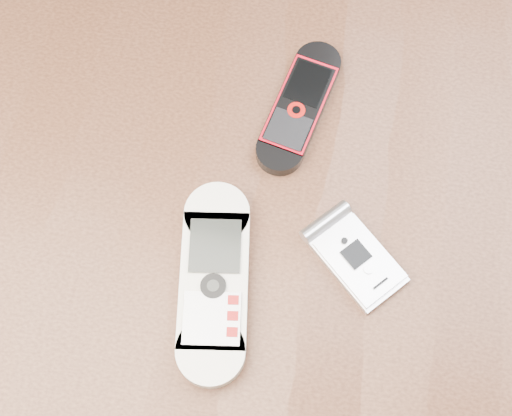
# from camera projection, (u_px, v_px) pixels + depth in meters

# --- Properties ---
(ground) EXTENTS (4.00, 4.00, 0.00)m
(ground) POSITION_uv_depth(u_px,v_px,m) (253.00, 356.00, 1.31)
(ground) COLOR #472B19
(ground) RESTS_ON ground
(table) EXTENTS (1.20, 0.80, 0.75)m
(table) POSITION_uv_depth(u_px,v_px,m) (251.00, 249.00, 0.70)
(table) COLOR black
(table) RESTS_ON ground
(nokia_white) EXTENTS (0.08, 0.17, 0.02)m
(nokia_white) POSITION_uv_depth(u_px,v_px,m) (214.00, 281.00, 0.57)
(nokia_white) COLOR silver
(nokia_white) RESTS_ON table
(nokia_black_red) EXTENTS (0.07, 0.14, 0.01)m
(nokia_black_red) POSITION_uv_depth(u_px,v_px,m) (299.00, 106.00, 0.63)
(nokia_black_red) COLOR black
(nokia_black_red) RESTS_ON table
(motorola_razr) EXTENTS (0.10, 0.10, 0.01)m
(motorola_razr) POSITION_uv_depth(u_px,v_px,m) (357.00, 259.00, 0.58)
(motorola_razr) COLOR silver
(motorola_razr) RESTS_ON table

